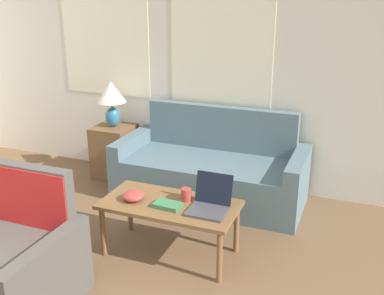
{
  "coord_description": "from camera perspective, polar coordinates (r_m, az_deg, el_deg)",
  "views": [
    {
      "loc": [
        2.06,
        -0.98,
        2.07
      ],
      "look_at": [
        0.69,
        2.48,
        0.75
      ],
      "focal_mm": 42.0,
      "sensor_mm": 36.0,
      "label": 1
    }
  ],
  "objects": [
    {
      "name": "snack_bowl",
      "position": [
        3.67,
        -7.46,
        -6.09
      ],
      "size": [
        0.18,
        0.18,
        0.08
      ],
      "color": "#B23D38",
      "rests_on": "coffee_table"
    },
    {
      "name": "table_lamp",
      "position": [
        5.05,
        -10.19,
        6.37
      ],
      "size": [
        0.32,
        0.32,
        0.51
      ],
      "color": "teal",
      "rests_on": "side_table"
    },
    {
      "name": "coffee_table",
      "position": [
        3.63,
        -2.84,
        -7.78
      ],
      "size": [
        1.09,
        0.54,
        0.46
      ],
      "color": "brown",
      "rests_on": "ground_plane"
    },
    {
      "name": "book_red",
      "position": [
        3.54,
        -3.12,
        -7.32
      ],
      "size": [
        0.22,
        0.15,
        0.04
      ],
      "color": "#3D7A4C",
      "rests_on": "coffee_table"
    },
    {
      "name": "couch",
      "position": [
        4.66,
        2.51,
        -3.13
      ],
      "size": [
        1.9,
        0.83,
        0.91
      ],
      "color": "slate",
      "rests_on": "ground_plane"
    },
    {
      "name": "wall_back",
      "position": [
        5.0,
        -3.04,
        10.72
      ],
      "size": [
        6.51,
        0.06,
        2.6
      ],
      "color": "silver",
      "rests_on": "ground_plane"
    },
    {
      "name": "side_table",
      "position": [
        5.24,
        -9.78,
        -0.51
      ],
      "size": [
        0.42,
        0.42,
        0.6
      ],
      "color": "brown",
      "rests_on": "ground_plane"
    },
    {
      "name": "cup_navy",
      "position": [
        3.62,
        -0.73,
        -5.99
      ],
      "size": [
        0.08,
        0.08,
        0.11
      ],
      "color": "#B23D38",
      "rests_on": "coffee_table"
    },
    {
      "name": "armchair",
      "position": [
        3.41,
        -21.97,
        -13.81
      ],
      "size": [
        0.83,
        0.82,
        0.91
      ],
      "color": "#514C47",
      "rests_on": "ground_plane"
    },
    {
      "name": "laptop",
      "position": [
        3.48,
        2.27,
        -7.0
      ],
      "size": [
        0.29,
        0.31,
        0.26
      ],
      "color": "#47474C",
      "rests_on": "coffee_table"
    }
  ]
}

